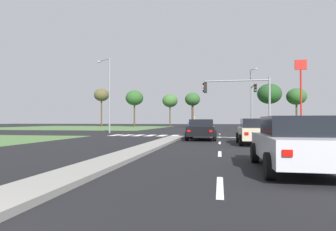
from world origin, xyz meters
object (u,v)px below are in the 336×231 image
(car_beige_near, at_px, (255,131))
(fastfood_pole_sign, at_px, (301,78))
(car_black_fourth, at_px, (202,129))
(treeline_sixth, at_px, (296,97))
(treeline_near, at_px, (102,95))
(car_silver_second, at_px, (296,143))
(treeline_fifth, at_px, (269,94))
(treeline_second, at_px, (134,98))
(traffic_signal_near_right, at_px, (242,95))
(treeline_third, at_px, (170,101))
(pedestrian_at_median, at_px, (194,122))
(traffic_signal_far_right, at_px, (253,99))
(street_lamp_second, at_px, (109,91))
(street_lamp_third, at_px, (251,96))
(treeline_fourth, at_px, (193,100))
(car_white_fifth, at_px, (313,127))
(car_blue_third, at_px, (193,124))

(car_beige_near, height_order, fastfood_pole_sign, fastfood_pole_sign)
(car_black_fourth, relative_size, treeline_sixth, 0.53)
(treeline_near, bearing_deg, treeline_sixth, -0.93)
(car_silver_second, relative_size, treeline_fifth, 0.48)
(treeline_fifth, distance_m, treeline_sixth, 6.14)
(treeline_second, bearing_deg, car_beige_near, -65.20)
(traffic_signal_near_right, bearing_deg, treeline_near, 126.73)
(treeline_third, height_order, treeline_fifth, treeline_fifth)
(car_black_fourth, relative_size, pedestrian_at_median, 2.38)
(traffic_signal_far_right, distance_m, street_lamp_second, 17.62)
(traffic_signal_near_right, relative_size, street_lamp_third, 0.54)
(fastfood_pole_sign, height_order, treeline_sixth, fastfood_pole_sign)
(car_silver_second, relative_size, traffic_signal_far_right, 0.74)
(traffic_signal_far_right, relative_size, treeline_third, 0.76)
(street_lamp_second, height_order, treeline_second, treeline_second)
(street_lamp_second, xyz_separation_m, treeline_fourth, (6.45, 34.33, 1.45))
(car_silver_second, distance_m, treeline_fifth, 55.69)
(street_lamp_third, distance_m, fastfood_pole_sign, 8.29)
(car_white_fifth, bearing_deg, treeline_second, 40.01)
(car_beige_near, height_order, treeline_near, treeline_near)
(pedestrian_at_median, bearing_deg, car_beige_near, -52.14)
(street_lamp_second, bearing_deg, car_black_fourth, -41.46)
(car_blue_third, height_order, treeline_third, treeline_third)
(car_white_fifth, xyz_separation_m, treeline_sixth, (7.16, 34.50, 5.82))
(car_silver_second, bearing_deg, street_lamp_third, 85.46)
(treeline_near, bearing_deg, treeline_fifth, -3.73)
(car_black_fourth, xyz_separation_m, traffic_signal_near_right, (3.19, 3.85, 2.79))
(treeline_sixth, bearing_deg, car_white_fifth, -101.73)
(street_lamp_second, relative_size, treeline_fifth, 0.93)
(car_beige_near, height_order, pedestrian_at_median, pedestrian_at_median)
(car_black_fourth, bearing_deg, car_silver_second, -75.10)
(pedestrian_at_median, xyz_separation_m, treeline_second, (-16.32, 23.06, 5.55))
(car_white_fifth, bearing_deg, treeline_third, 29.54)
(treeline_fifth, bearing_deg, fastfood_pole_sign, -80.01)
(treeline_near, bearing_deg, fastfood_pole_sign, -21.98)
(traffic_signal_far_right, bearing_deg, car_black_fourth, -109.01)
(car_beige_near, distance_m, treeline_fourth, 48.88)
(street_lamp_second, bearing_deg, treeline_third, 88.70)
(treeline_fourth, xyz_separation_m, treeline_sixth, (22.41, -0.34, 0.33))
(street_lamp_second, height_order, street_lamp_third, street_lamp_third)
(traffic_signal_near_right, relative_size, treeline_fifth, 0.61)
(car_blue_third, relative_size, traffic_signal_far_right, 0.73)
(car_beige_near, xyz_separation_m, treeline_second, (-22.04, 47.71, 6.07))
(car_beige_near, bearing_deg, treeline_second, 114.80)
(street_lamp_second, height_order, treeline_near, treeline_near)
(traffic_signal_far_right, xyz_separation_m, pedestrian_at_median, (-7.77, 5.44, -2.77))
(street_lamp_second, xyz_separation_m, treeline_fifth, (23.01, 32.17, 2.31))
(car_beige_near, height_order, street_lamp_second, street_lamp_second)
(treeline_sixth, bearing_deg, treeline_third, 175.25)
(traffic_signal_far_right, xyz_separation_m, treeline_fourth, (-10.23, 28.68, 2.21))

